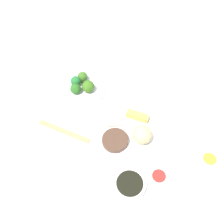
% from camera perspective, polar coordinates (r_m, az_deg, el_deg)
% --- Properties ---
extents(tabletop, '(2.20, 2.20, 0.02)m').
position_cam_1_polar(tabletop, '(1.03, 3.56, -3.88)').
color(tabletop, white).
rests_on(tabletop, ground).
extents(main_plate, '(0.28, 0.28, 0.02)m').
position_cam_1_polar(main_plate, '(1.00, 3.35, -4.27)').
color(main_plate, white).
rests_on(main_plate, tabletop).
extents(rice_scoop, '(0.07, 0.07, 0.07)m').
position_cam_1_polar(rice_scoop, '(0.95, 6.96, -5.24)').
color(rice_scoop, tan).
rests_on(rice_scoop, main_plate).
extents(spring_roll, '(0.04, 0.10, 0.03)m').
position_cam_1_polar(spring_roll, '(1.02, 5.91, -0.93)').
color(spring_roll, gold).
rests_on(spring_roll, main_plate).
extents(crab_rangoon_wonton, '(0.09, 0.10, 0.01)m').
position_cam_1_polar(crab_rangoon_wonton, '(1.01, 0.16, -1.58)').
color(crab_rangoon_wonton, beige).
rests_on(crab_rangoon_wonton, main_plate).
extents(stir_fry_heap, '(0.10, 0.10, 0.02)m').
position_cam_1_polar(stir_fry_heap, '(0.96, 0.73, -6.54)').
color(stir_fry_heap, '#483123').
rests_on(stir_fry_heap, main_plate).
extents(broccoli_plate, '(0.22, 0.22, 0.01)m').
position_cam_1_polar(broccoli_plate, '(1.14, -7.09, 5.12)').
color(broccoli_plate, white).
rests_on(broccoli_plate, tabletop).
extents(broccoli_floret_0, '(0.05, 0.05, 0.05)m').
position_cam_1_polar(broccoli_floret_0, '(1.14, -8.37, 7.03)').
color(broccoli_floret_0, '#20642A').
rests_on(broccoli_floret_0, broccoli_plate).
extents(broccoli_floret_1, '(0.06, 0.06, 0.06)m').
position_cam_1_polar(broccoli_floret_1, '(1.10, -5.52, 5.90)').
color(broccoli_floret_1, '#35641A').
rests_on(broccoli_floret_1, broccoli_plate).
extents(broccoli_floret_2, '(0.05, 0.05, 0.05)m').
position_cam_1_polar(broccoli_floret_2, '(1.11, -8.40, 5.33)').
color(broccoli_floret_2, '#255A1C').
rests_on(broccoli_floret_2, broccoli_plate).
extents(broccoli_floret_3, '(0.05, 0.05, 0.05)m').
position_cam_1_polar(broccoli_floret_3, '(1.15, -6.79, 8.07)').
color(broccoli_floret_3, '#35611D').
rests_on(broccoli_floret_3, broccoli_plate).
extents(soy_sauce_bowl, '(0.11, 0.11, 0.03)m').
position_cam_1_polar(soy_sauce_bowl, '(0.90, 4.03, -16.49)').
color(soy_sauce_bowl, white).
rests_on(soy_sauce_bowl, tabletop).
extents(soy_sauce_bowl_liquid, '(0.09, 0.09, 0.00)m').
position_cam_1_polar(soy_sauce_bowl_liquid, '(0.88, 4.11, -16.08)').
color(soy_sauce_bowl_liquid, black).
rests_on(soy_sauce_bowl_liquid, soy_sauce_bowl).
extents(sauce_ramekin_hot_mustard, '(0.06, 0.06, 0.02)m').
position_cam_1_polar(sauce_ramekin_hot_mustard, '(1.00, 21.39, -10.33)').
color(sauce_ramekin_hot_mustard, white).
rests_on(sauce_ramekin_hot_mustard, tabletop).
extents(sauce_ramekin_hot_mustard_liquid, '(0.05, 0.05, 0.00)m').
position_cam_1_polar(sauce_ramekin_hot_mustard_liquid, '(0.99, 21.63, -9.99)').
color(sauce_ramekin_hot_mustard_liquid, yellow).
rests_on(sauce_ramekin_hot_mustard_liquid, sauce_ramekin_hot_mustard).
extents(sauce_ramekin_sweet_and_sour, '(0.06, 0.06, 0.02)m').
position_cam_1_polar(sauce_ramekin_sweet_and_sour, '(0.93, 10.64, -14.57)').
color(sauce_ramekin_sweet_and_sour, white).
rests_on(sauce_ramekin_sweet_and_sour, tabletop).
extents(sauce_ramekin_sweet_and_sour_liquid, '(0.05, 0.05, 0.00)m').
position_cam_1_polar(sauce_ramekin_sweet_and_sour_liquid, '(0.92, 10.77, -14.27)').
color(sauce_ramekin_sweet_and_sour_liquid, red).
rests_on(sauce_ramekin_sweet_and_sour_liquid, sauce_ramekin_sweet_and_sour).
extents(chopsticks_pair, '(0.05, 0.23, 0.01)m').
position_cam_1_polar(chopsticks_pair, '(1.02, -11.01, -4.38)').
color(chopsticks_pair, '#AF8154').
rests_on(chopsticks_pair, tabletop).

